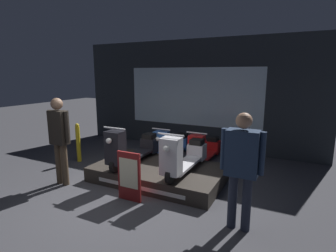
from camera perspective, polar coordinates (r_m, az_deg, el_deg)
ground_plane at (r=5.07m, az=-10.74°, el=-14.90°), size 30.00×30.00×0.00m
shop_wall_back at (r=7.84m, az=5.43°, el=6.72°), size 7.40×0.09×3.20m
display_platform at (r=5.66m, az=-2.02°, el=-10.14°), size 2.69×1.59×0.30m
scooter_display_left at (r=5.74m, az=-7.76°, el=-4.80°), size 0.49×1.73×0.90m
scooter_display_right at (r=5.19m, az=3.48°, el=-6.49°), size 0.49×1.73×0.90m
scooter_backrow_0 at (r=7.04m, az=0.77°, el=-4.20°), size 0.49×1.73×0.90m
scooter_backrow_1 at (r=6.71m, az=7.93°, el=-5.10°), size 0.49×1.73×0.90m
person_left_browsing at (r=5.61m, az=-22.58°, el=-1.89°), size 0.53×0.23×1.76m
person_right_browsing at (r=3.81m, az=15.74°, el=-7.55°), size 0.60×0.25×1.71m
price_sign_board at (r=4.73m, az=-8.45°, el=-10.80°), size 0.46×0.04×0.89m
street_bollard at (r=7.06m, az=-18.95°, el=-3.46°), size 0.11×0.11×0.99m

